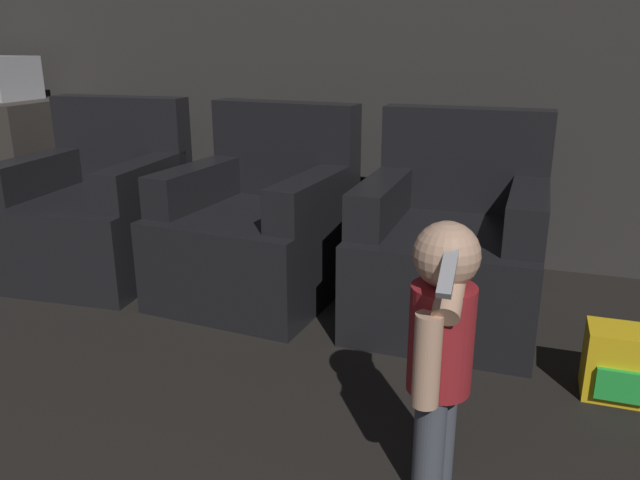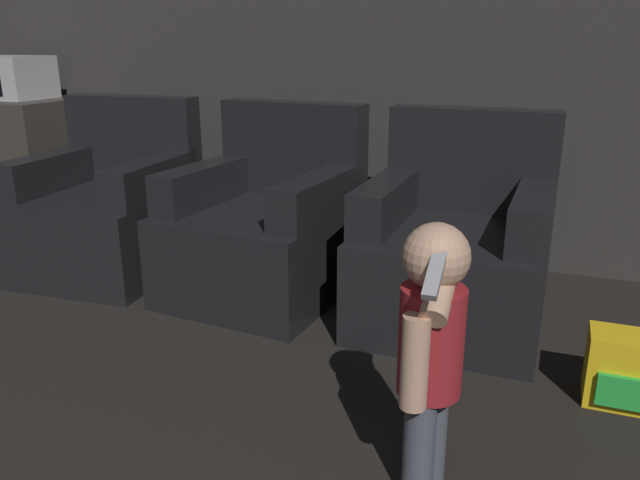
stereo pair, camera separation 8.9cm
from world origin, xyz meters
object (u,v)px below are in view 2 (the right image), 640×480
object	(u,v)px
armchair_left	(109,211)
armchair_middle	(266,229)
microwave	(7,77)
person_toddler	(431,342)
toy_backpack	(622,370)
armchair_right	(456,251)

from	to	relation	value
armchair_left	armchair_middle	xyz separation A→B (m)	(0.98, -0.00, 0.00)
armchair_left	microwave	bearing A→B (deg)	154.65
armchair_left	person_toddler	bearing A→B (deg)	-34.71
armchair_left	microwave	xyz separation A→B (m)	(-1.07, 0.42, 0.70)
toy_backpack	armchair_right	bearing A→B (deg)	142.50
armchair_middle	toy_backpack	xyz separation A→B (m)	(1.66, -0.53, -0.20)
armchair_left	toy_backpack	size ratio (longest dim) A/B	3.56
armchair_left	armchair_right	distance (m)	1.95
armchair_middle	toy_backpack	distance (m)	1.75
person_toddler	microwave	distance (m)	3.59
armchair_right	microwave	xyz separation A→B (m)	(-3.02, 0.42, 0.70)
armchair_right	armchair_middle	bearing A→B (deg)	-179.06
microwave	armchair_right	bearing A→B (deg)	-7.94
armchair_right	microwave	world-z (taller)	microwave
person_toddler	toy_backpack	distance (m)	0.98
person_toddler	toy_backpack	bearing A→B (deg)	151.77
armchair_right	toy_backpack	bearing A→B (deg)	-36.57
armchair_left	toy_backpack	bearing A→B (deg)	-15.11
armchair_left	armchair_middle	bearing A→B (deg)	-3.80
microwave	person_toddler	bearing A→B (deg)	-27.90
person_toddler	microwave	size ratio (longest dim) A/B	1.56
armchair_right	person_toddler	xyz separation A→B (m)	(0.12, -1.24, 0.15)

